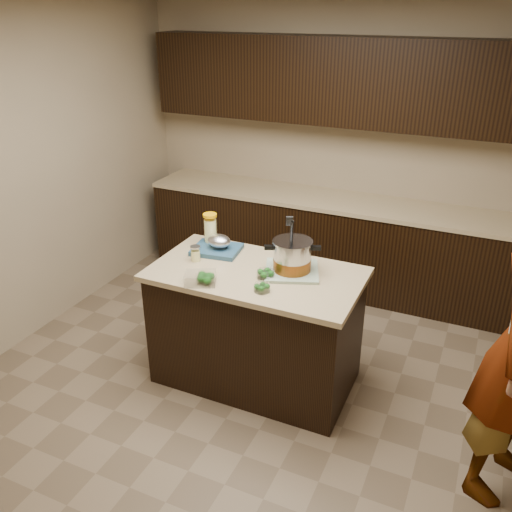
% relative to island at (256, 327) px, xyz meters
% --- Properties ---
extents(ground_plane, '(4.00, 4.00, 0.00)m').
position_rel_island_xyz_m(ground_plane, '(0.00, 0.00, -0.45)').
color(ground_plane, brown).
rests_on(ground_plane, ground).
extents(room_shell, '(4.04, 4.04, 2.72)m').
position_rel_island_xyz_m(room_shell, '(0.00, 0.00, 1.26)').
color(room_shell, tan).
rests_on(room_shell, ground).
extents(back_cabinets, '(3.60, 0.63, 2.33)m').
position_rel_island_xyz_m(back_cabinets, '(0.00, 1.74, 0.49)').
color(back_cabinets, black).
rests_on(back_cabinets, ground).
extents(island, '(1.46, 0.81, 0.90)m').
position_rel_island_xyz_m(island, '(0.00, 0.00, 0.00)').
color(island, black).
rests_on(island, ground).
extents(dish_towel, '(0.46, 0.46, 0.02)m').
position_rel_island_xyz_m(dish_towel, '(0.23, 0.10, 0.46)').
color(dish_towel, '#557E58').
rests_on(dish_towel, island).
extents(stock_pot, '(0.37, 0.36, 0.39)m').
position_rel_island_xyz_m(stock_pot, '(0.23, 0.10, 0.56)').
color(stock_pot, '#B7B7BC').
rests_on(stock_pot, dish_towel).
extents(lemonade_pitcher, '(0.11, 0.11, 0.25)m').
position_rel_island_xyz_m(lemonade_pitcher, '(-0.50, 0.26, 0.57)').
color(lemonade_pitcher, '#FBF799').
rests_on(lemonade_pitcher, island).
extents(mason_jar, '(0.09, 0.09, 0.12)m').
position_rel_island_xyz_m(mason_jar, '(-0.47, -0.02, 0.50)').
color(mason_jar, '#FBF799').
rests_on(mason_jar, island).
extents(broccoli_tub_left, '(0.14, 0.14, 0.06)m').
position_rel_island_xyz_m(broccoli_tub_left, '(0.10, -0.06, 0.47)').
color(broccoli_tub_left, silver).
rests_on(broccoli_tub_left, island).
extents(broccoli_tub_right, '(0.11, 0.11, 0.05)m').
position_rel_island_xyz_m(broccoli_tub_right, '(0.15, -0.24, 0.47)').
color(broccoli_tub_right, silver).
rests_on(broccoli_tub_right, island).
extents(broccoli_tub_rect, '(0.25, 0.22, 0.07)m').
position_rel_island_xyz_m(broccoli_tub_rect, '(-0.27, -0.31, 0.48)').
color(broccoli_tub_rect, silver).
rests_on(broccoli_tub_rect, island).
extents(blue_tray, '(0.37, 0.32, 0.13)m').
position_rel_island_xyz_m(blue_tray, '(-0.39, 0.18, 0.49)').
color(blue_tray, navy).
rests_on(blue_tray, island).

